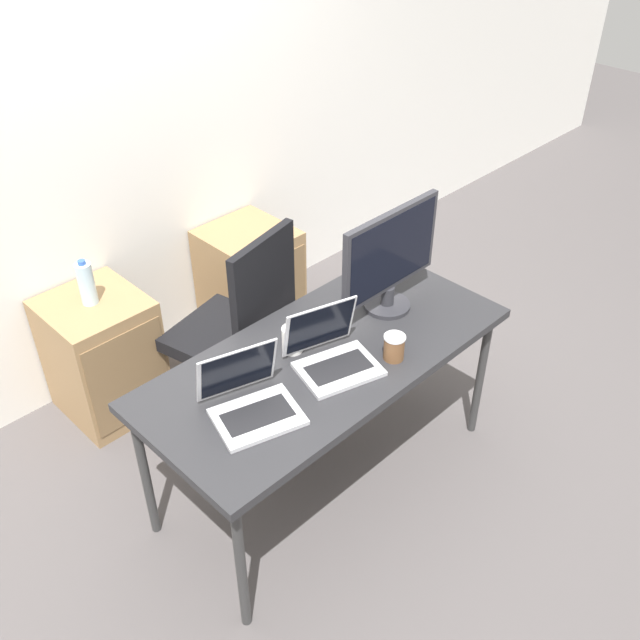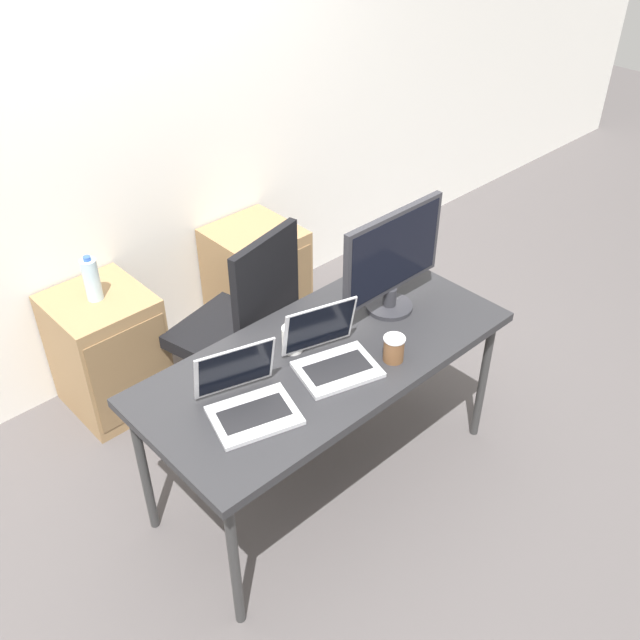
{
  "view_description": "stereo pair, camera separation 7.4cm",
  "coord_description": "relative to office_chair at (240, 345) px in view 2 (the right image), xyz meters",
  "views": [
    {
      "loc": [
        -1.64,
        -1.62,
        2.61
      ],
      "look_at": [
        0.0,
        0.04,
        0.9
      ],
      "focal_mm": 40.0,
      "sensor_mm": 36.0,
      "label": 1
    },
    {
      "loc": [
        -1.59,
        -1.67,
        2.61
      ],
      "look_at": [
        0.0,
        0.04,
        0.9
      ],
      "focal_mm": 40.0,
      "sensor_mm": 36.0,
      "label": 2
    }
  ],
  "objects": [
    {
      "name": "wall_back",
      "position": [
        -0.02,
        0.77,
        0.9
      ],
      "size": [
        10.0,
        0.05,
        2.6
      ],
      "color": "white",
      "rests_on": "ground_plane"
    },
    {
      "name": "laptop_right",
      "position": [
        -0.47,
        -0.69,
        0.4
      ],
      "size": [
        0.37,
        0.38,
        0.25
      ],
      "color": "silver",
      "rests_on": "desk"
    },
    {
      "name": "office_chair",
      "position": [
        0.0,
        0.0,
        0.0
      ],
      "size": [
        0.57,
        0.61,
        1.08
      ],
      "color": "#232326",
      "rests_on": "ground_plane"
    },
    {
      "name": "cabinet_left",
      "position": [
        -0.47,
        0.5,
        -0.08
      ],
      "size": [
        0.46,
        0.48,
        0.66
      ],
      "color": "#99754C",
      "rests_on": "ground_plane"
    },
    {
      "name": "cabinet_right",
      "position": [
        0.5,
        0.5,
        -0.08
      ],
      "size": [
        0.46,
        0.48,
        0.66
      ],
      "color": "#99754C",
      "rests_on": "ground_plane"
    },
    {
      "name": "coffee_cup_brown",
      "position": [
        0.15,
        -0.87,
        0.4
      ],
      "size": [
        0.09,
        0.09,
        0.11
      ],
      "color": "brown",
      "rests_on": "desk"
    },
    {
      "name": "ground_plane",
      "position": [
        -0.02,
        -0.65,
        -0.4
      ],
      "size": [
        14.0,
        14.0,
        0.0
      ],
      "primitive_type": "plane",
      "color": "#514C4C"
    },
    {
      "name": "laptop_left",
      "position": [
        -0.06,
        -0.72,
        0.4
      ],
      "size": [
        0.37,
        0.37,
        0.25
      ],
      "color": "silver",
      "rests_on": "desk"
    },
    {
      "name": "desk",
      "position": [
        -0.02,
        -0.65,
        0.29
      ],
      "size": [
        1.62,
        0.74,
        0.75
      ],
      "color": "#28282B",
      "rests_on": "ground_plane"
    },
    {
      "name": "coffee_cup_white",
      "position": [
        -0.11,
        -0.54,
        0.4
      ],
      "size": [
        0.09,
        0.09,
        0.11
      ],
      "color": "white",
      "rests_on": "desk"
    },
    {
      "name": "monitor",
      "position": [
        0.41,
        -0.61,
        0.6
      ],
      "size": [
        0.57,
        0.21,
        0.48
      ],
      "color": "#2D2D33",
      "rests_on": "desk"
    },
    {
      "name": "water_bottle",
      "position": [
        -0.47,
        0.5,
        0.36
      ],
      "size": [
        0.08,
        0.08,
        0.23
      ],
      "color": "silver",
      "rests_on": "cabinet_left"
    }
  ]
}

